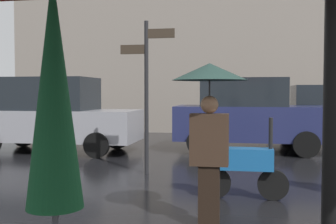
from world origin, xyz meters
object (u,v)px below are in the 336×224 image
pedestrian_with_umbrella (209,103)px  street_signpost (147,82)px  folded_patio_umbrella_near (54,110)px  parked_car_right (53,115)px  parked_car_left (249,115)px  parked_scooter (241,163)px

pedestrian_with_umbrella → street_signpost: bearing=126.2°
folded_patio_umbrella_near → street_signpost: street_signpost is taller
parked_car_right → street_signpost: (3.22, -2.59, 0.82)m
parked_car_left → parked_car_right: bearing=13.7°
parked_car_right → street_signpost: bearing=-24.1°
pedestrian_with_umbrella → parked_car_right: size_ratio=0.43×
folded_patio_umbrella_near → street_signpost: size_ratio=0.76×
pedestrian_with_umbrella → parked_car_left: parked_car_left is taller
pedestrian_with_umbrella → street_signpost: street_signpost is taller
pedestrian_with_umbrella → parked_car_right: bearing=140.3°
pedestrian_with_umbrella → parked_car_left: size_ratio=0.48×
parked_scooter → pedestrian_with_umbrella: bearing=-108.0°
parked_scooter → parked_car_left: parked_car_left is taller
folded_patio_umbrella_near → parked_scooter: 4.39m
parked_scooter → folded_patio_umbrella_near: bearing=-107.9°
folded_patio_umbrella_near → parked_scooter: folded_patio_umbrella_near is taller
pedestrian_with_umbrella → parked_scooter: 1.79m
folded_patio_umbrella_near → parked_car_left: folded_patio_umbrella_near is taller
street_signpost → parked_scooter: bearing=-41.9°
folded_patio_umbrella_near → parked_car_right: (-4.05, 8.42, -0.50)m
folded_patio_umbrella_near → pedestrian_with_umbrella: (0.65, 2.68, -0.02)m
parked_car_left → street_signpost: bearing=63.6°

